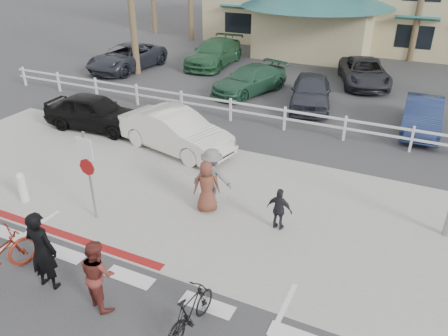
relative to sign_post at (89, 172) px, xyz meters
The scene contains 22 objects.
ground 3.50m from the sign_post, 43.73° to the right, with size 140.00×140.00×0.00m, color #333335.
sidewalk_plaza 3.56m from the sign_post, 45.00° to the left, with size 22.00×7.00×0.01m, color gray.
cross_street 6.86m from the sign_post, 69.94° to the left, with size 40.00×5.00×0.01m, color #333335.
parking_lot 16.03m from the sign_post, 81.72° to the left, with size 50.00×16.00×0.01m, color #333335.
curb_red 1.89m from the sign_post, 124.99° to the right, with size 7.00×0.25×0.02m, color maroon.
rail_fence 8.81m from the sign_post, 71.36° to the left, with size 29.40×0.16×1.00m, color silver, non-canonical shape.
sign_post is the anchor object (origin of this frame).
bollard_0 2.69m from the sign_post, behind, with size 0.26×0.26×0.95m, color silver, non-canonical shape.
rider_red 2.73m from the sign_post, 72.13° to the right, with size 0.70×0.46×1.93m, color black.
bike_black 4.98m from the sign_post, 28.12° to the right, with size 0.44×1.56×0.94m, color black.
rider_black 3.42m from the sign_post, 47.89° to the right, with size 0.78×0.61×1.61m, color maroon.
pedestrian_a 3.35m from the sign_post, 38.94° to the left, with size 1.13×0.65×1.75m, color slate.
pedestrian_child 5.10m from the sign_post, 19.68° to the left, with size 0.71×0.30×1.21m, color #222227.
pedestrian_b 3.17m from the sign_post, 32.92° to the left, with size 0.76×0.49×1.55m, color brown.
car_white_sedan 4.86m from the sign_post, 93.42° to the left, with size 1.58×4.52×1.49m, color silver.
car_red_compact 6.80m from the sign_post, 129.81° to the left, with size 1.69×4.19×1.43m, color black.
lot_car_0 15.91m from the sign_post, 123.33° to the left, with size 2.44×5.30×1.47m, color #262831.
lot_car_1 12.33m from the sign_post, 92.21° to the left, with size 1.83×4.50×1.31m, color #26533C.
lot_car_2 11.91m from the sign_post, 76.06° to the left, with size 1.75×4.34×1.48m, color #2C2E39.
lot_car_3 13.10m from the sign_post, 54.04° to the left, with size 1.41×4.04×1.33m, color navy.
lot_car_4 16.98m from the sign_post, 105.34° to the left, with size 2.15×5.29×1.54m, color #265635.
lot_car_5 16.81m from the sign_post, 74.53° to the left, with size 2.24×4.86×1.35m, color #26272D.
Camera 1 is at (5.26, -5.43, 6.87)m, focal length 35.00 mm.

